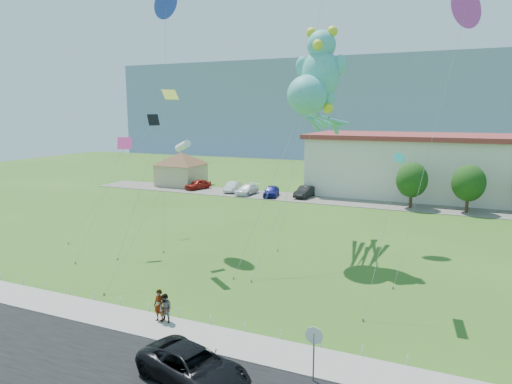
# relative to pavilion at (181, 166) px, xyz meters

# --- Properties ---
(ground) EXTENTS (160.00, 160.00, 0.00)m
(ground) POSITION_rel_pavilion_xyz_m (24.00, -38.00, -3.02)
(ground) COLOR #2D5718
(ground) RESTS_ON ground
(road) EXTENTS (80.00, 8.00, 0.06)m
(road) POSITION_rel_pavilion_xyz_m (24.00, -46.00, -2.99)
(road) COLOR black
(road) RESTS_ON ground
(sidewalk) EXTENTS (80.00, 2.50, 0.10)m
(sidewalk) POSITION_rel_pavilion_xyz_m (24.00, -40.75, -2.97)
(sidewalk) COLOR gray
(sidewalk) RESTS_ON ground
(parking_strip) EXTENTS (70.00, 6.00, 0.06)m
(parking_strip) POSITION_rel_pavilion_xyz_m (24.00, -3.00, -2.99)
(parking_strip) COLOR #59544C
(parking_strip) RESTS_ON ground
(hill_ridge) EXTENTS (160.00, 50.00, 25.00)m
(hill_ridge) POSITION_rel_pavilion_xyz_m (24.00, 82.00, 9.48)
(hill_ridge) COLOR #738CA0
(hill_ridge) RESTS_ON ground
(pavilion) EXTENTS (9.20, 9.20, 5.00)m
(pavilion) POSITION_rel_pavilion_xyz_m (0.00, 0.00, 0.00)
(pavilion) COLOR tan
(pavilion) RESTS_ON ground
(stop_sign) EXTENTS (0.80, 0.07, 2.50)m
(stop_sign) POSITION_rel_pavilion_xyz_m (33.50, -42.21, -1.15)
(stop_sign) COLOR slate
(stop_sign) RESTS_ON ground
(rope_fence) EXTENTS (26.05, 0.05, 0.50)m
(rope_fence) POSITION_rel_pavilion_xyz_m (24.00, -39.30, -2.77)
(rope_fence) COLOR white
(rope_fence) RESTS_ON ground
(tree_near) EXTENTS (3.60, 3.60, 5.47)m
(tree_near) POSITION_rel_pavilion_xyz_m (34.00, -4.00, 0.36)
(tree_near) COLOR #3F2B19
(tree_near) RESTS_ON ground
(tree_mid) EXTENTS (3.60, 3.60, 5.47)m
(tree_mid) POSITION_rel_pavilion_xyz_m (40.00, -4.00, 0.36)
(tree_mid) COLOR #3F2B19
(tree_mid) RESTS_ON ground
(suv) EXTENTS (5.66, 3.73, 1.45)m
(suv) POSITION_rel_pavilion_xyz_m (28.99, -44.34, -2.24)
(suv) COLOR black
(suv) RESTS_ON road
(pedestrian_left) EXTENTS (0.64, 0.42, 1.75)m
(pedestrian_left) POSITION_rel_pavilion_xyz_m (24.38, -40.21, -2.05)
(pedestrian_left) COLOR gray
(pedestrian_left) RESTS_ON sidewalk
(pedestrian_right) EXTENTS (0.83, 0.68, 1.58)m
(pedestrian_right) POSITION_rel_pavilion_xyz_m (24.79, -40.22, -2.13)
(pedestrian_right) COLOR gray
(pedestrian_right) RESTS_ON sidewalk
(parked_car_red) EXTENTS (2.93, 4.46, 1.41)m
(parked_car_red) POSITION_rel_pavilion_xyz_m (4.41, -2.51, -2.26)
(parked_car_red) COLOR maroon
(parked_car_red) RESTS_ON parking_strip
(parked_car_silver) EXTENTS (2.00, 4.34, 1.38)m
(parked_car_silver) POSITION_rel_pavilion_xyz_m (10.03, -2.47, -2.27)
(parked_car_silver) COLOR silver
(parked_car_silver) RESTS_ON parking_strip
(parked_car_white) EXTENTS (2.10, 4.65, 1.32)m
(parked_car_white) POSITION_rel_pavilion_xyz_m (12.75, -3.55, -2.30)
(parked_car_white) COLOR white
(parked_car_white) RESTS_ON parking_strip
(parked_car_blue) EXTENTS (2.46, 4.45, 1.43)m
(parked_car_blue) POSITION_rel_pavilion_xyz_m (16.35, -3.65, -2.25)
(parked_car_blue) COLOR navy
(parked_car_blue) RESTS_ON parking_strip
(parked_car_black) EXTENTS (1.96, 4.56, 1.46)m
(parked_car_black) POSITION_rel_pavilion_xyz_m (20.63, -2.43, -2.23)
(parked_car_black) COLOR black
(parked_car_black) RESTS_ON parking_strip
(octopus_kite) EXTENTS (4.29, 14.06, 13.89)m
(octopus_kite) POSITION_rel_pavilion_xyz_m (27.92, -24.47, 8.67)
(octopus_kite) COLOR teal
(octopus_kite) RESTS_ON ground
(teddy_bear_kite) EXTENTS (4.20, 9.31, 17.38)m
(teddy_bear_kite) POSITION_rel_pavilion_xyz_m (28.66, -24.86, 11.38)
(teddy_bear_kite) COLOR teal
(teddy_bear_kite) RESTS_ON ground
(small_kite_yellow) EXTENTS (3.59, 4.20, 12.89)m
(small_kite_yellow) POSITION_rel_pavilion_xyz_m (17.75, -29.62, 7.97)
(small_kite_yellow) COLOR #C5D431
(small_kite_yellow) RESTS_ON ground
(small_kite_purple) EXTENTS (3.99, 7.70, 18.85)m
(small_kite_purple) POSITION_rel_pavilion_xyz_m (38.26, -23.56, 14.68)
(small_kite_purple) COLOR #C435D5
(small_kite_purple) RESTS_ON ground
(small_kite_black) EXTENTS (4.60, 8.08, 10.86)m
(small_kite_black) POSITION_rel_pavilion_xyz_m (11.98, -24.56, 6.17)
(small_kite_black) COLOR black
(small_kite_black) RESTS_ON ground
(small_kite_pink) EXTENTS (2.04, 5.30, 9.16)m
(small_kite_pink) POSITION_rel_pavilion_xyz_m (14.17, -30.61, 4.83)
(small_kite_pink) COLOR #CB2D76
(small_kite_pink) RESTS_ON ground
(small_kite_blue) EXTENTS (2.83, 4.90, 20.67)m
(small_kite_blue) POSITION_rel_pavilion_xyz_m (15.59, -25.76, 16.44)
(small_kite_blue) COLOR #2938ED
(small_kite_blue) RESTS_ON ground
(small_kite_white) EXTENTS (2.19, 7.62, 9.26)m
(small_kite_white) POSITION_rel_pavilion_xyz_m (20.89, -32.11, 5.73)
(small_kite_white) COLOR white
(small_kite_white) RESTS_ON ground
(small_kite_cyan) EXTENTS (1.43, 4.15, 9.03)m
(small_kite_cyan) POSITION_rel_pavilion_xyz_m (35.51, -32.75, 5.51)
(small_kite_cyan) COLOR #36F3F3
(small_kite_cyan) RESTS_ON ground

